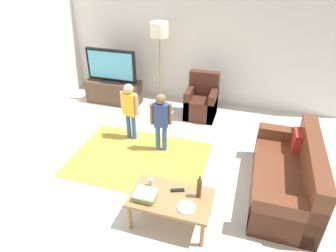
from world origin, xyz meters
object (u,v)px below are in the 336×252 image
at_px(bottle, 199,188).
at_px(book_stack, 145,195).
at_px(armchair, 202,102).
at_px(child_near_tv, 130,107).
at_px(couch, 290,178).
at_px(plate, 186,207).
at_px(tv, 111,66).
at_px(child_center, 161,118).
at_px(soda_can, 150,183).
at_px(tv_stand, 114,92).
at_px(floor_lamp, 159,34).
at_px(coffee_table, 171,200).
at_px(tv_remote, 178,190).

bearing_deg(bottle, book_stack, -160.23).
bearing_deg(armchair, bottle, -79.36).
bearing_deg(child_near_tv, couch, -14.76).
distance_m(armchair, plate, 3.02).
relative_size(tv, child_near_tv, 1.03).
xyz_separation_m(couch, book_stack, (-1.71, -1.07, 0.18)).
xyz_separation_m(child_center, soda_can, (0.30, -1.35, -0.16)).
bearing_deg(tv_stand, book_stack, -57.87).
bearing_deg(tv, soda_can, -55.94).
height_order(child_center, book_stack, child_center).
height_order(couch, floor_lamp, floor_lamp).
xyz_separation_m(coffee_table, soda_can, (-0.30, 0.10, 0.11)).
xyz_separation_m(tv, child_near_tv, (0.95, -1.24, -0.21)).
bearing_deg(tv_remote, coffee_table, -133.63).
bearing_deg(tv, couch, -28.25).
height_order(couch, child_near_tv, child_near_tv).
xyz_separation_m(bottle, tv_remote, (-0.27, 0.02, -0.12)).
bearing_deg(child_center, tv, 137.69).
bearing_deg(armchair, plate, -81.99).
distance_m(tv, floor_lamp, 1.25).
height_order(couch, child_center, child_center).
bearing_deg(soda_can, coffee_table, -18.43).
height_order(tv_stand, tv, tv).
distance_m(child_center, plate, 1.78).
height_order(couch, tv_remote, couch).
distance_m(tv_stand, soda_can, 3.39).
height_order(tv_stand, coffee_table, tv_stand).
xyz_separation_m(tv, book_stack, (1.90, -3.01, -0.38)).
bearing_deg(couch, tv_remote, -148.91).
bearing_deg(coffee_table, tv_stand, 126.91).
bearing_deg(book_stack, coffee_table, 22.40).
bearing_deg(armchair, tv, 179.47).
relative_size(couch, bottle, 5.65).
xyz_separation_m(book_stack, soda_can, (-0.02, 0.22, 0.01)).
distance_m(floor_lamp, coffee_table, 3.48).
height_order(tv, floor_lamp, floor_lamp).
bearing_deg(tv_stand, plate, -51.55).
distance_m(tv_stand, child_center, 2.19).
bearing_deg(book_stack, armchair, 88.38).
xyz_separation_m(coffee_table, tv_remote, (0.05, 0.12, 0.06)).
distance_m(armchair, book_stack, 2.99).
bearing_deg(tv_remote, tv_stand, 107.70).
bearing_deg(book_stack, bottle, 19.77).
distance_m(child_center, soda_can, 1.39).
relative_size(soda_can, plate, 0.55).
xyz_separation_m(child_near_tv, bottle, (1.56, -1.55, -0.08)).
bearing_deg(child_near_tv, floor_lamp, 86.60).
relative_size(child_center, bottle, 3.33).
xyz_separation_m(coffee_table, bottle, (0.32, 0.10, 0.18)).
distance_m(armchair, tv_remote, 2.76).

